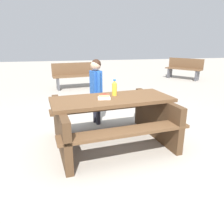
% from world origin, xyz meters
% --- Properties ---
extents(ground_plane, '(30.00, 30.00, 0.00)m').
position_xyz_m(ground_plane, '(0.00, 0.00, 0.00)').
color(ground_plane, '#ADA599').
rests_on(ground_plane, ground).
extents(picnic_table, '(1.96, 1.62, 0.75)m').
position_xyz_m(picnic_table, '(0.00, 0.00, 0.44)').
color(picnic_table, brown).
rests_on(picnic_table, ground).
extents(soda_bottle, '(0.08, 0.08, 0.25)m').
position_xyz_m(soda_bottle, '(-0.07, -0.14, 0.87)').
color(soda_bottle, yellow).
rests_on(soda_bottle, picnic_table).
extents(hotdog_tray, '(0.19, 0.13, 0.08)m').
position_xyz_m(hotdog_tray, '(0.13, 0.05, 0.78)').
color(hotdog_tray, white).
rests_on(hotdog_tray, picnic_table).
extents(child_in_coat, '(0.23, 0.29, 1.24)m').
position_xyz_m(child_in_coat, '(0.11, -0.92, 0.80)').
color(child_in_coat, '#262633').
rests_on(child_in_coat, ground).
extents(park_bench_near, '(1.54, 0.62, 0.85)m').
position_xyz_m(park_bench_near, '(0.35, -4.35, 0.45)').
color(park_bench_near, brown).
rests_on(park_bench_near, ground).
extents(park_bench_mid, '(1.23, 1.44, 0.85)m').
position_xyz_m(park_bench_mid, '(-4.24, -5.29, 0.45)').
color(park_bench_mid, brown).
rests_on(park_bench_mid, ground).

